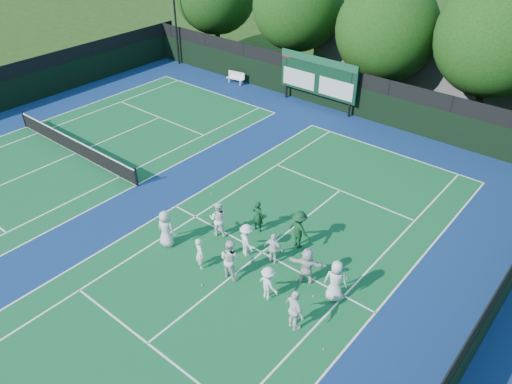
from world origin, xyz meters
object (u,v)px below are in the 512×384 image
Objects in this scene: scoreboard at (318,76)px; tennis_net at (74,146)px; bench at (236,77)px; coach_left at (258,216)px.

tennis_net is (-6.99, -14.59, -1.70)m from scoreboard.
bench is 0.93× the size of coach_left.
tennis_net is at bearing -115.60° from scoreboard.
coach_left is at bearing -66.49° from scoreboard.
coach_left is (12.85, 1.11, 0.30)m from tennis_net.
coach_left is (13.09, -13.25, 0.31)m from bench.
scoreboard reaches higher than tennis_net.
bench is at bearing -178.25° from scoreboard.
tennis_net is 14.37m from bench.
bench is 18.63m from coach_left.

